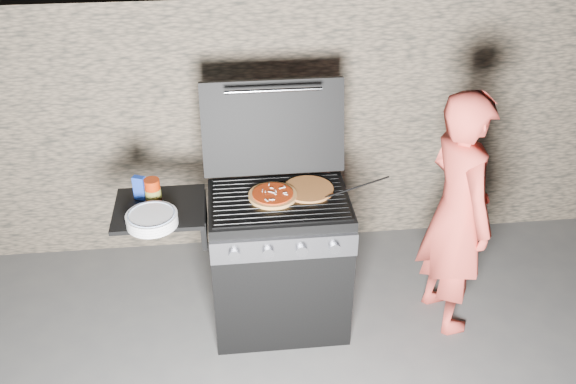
{
  "coord_description": "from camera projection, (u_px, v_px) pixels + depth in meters",
  "views": [
    {
      "loc": [
        -0.28,
        -3.03,
        2.85
      ],
      "look_at": [
        0.05,
        0.0,
        0.95
      ],
      "focal_mm": 40.0,
      "sensor_mm": 36.0,
      "label": 1
    }
  ],
  "objects": [
    {
      "name": "sauce_jar",
      "position": [
        153.0,
        190.0,
        3.57
      ],
      "size": [
        0.1,
        0.1,
        0.14
      ],
      "primitive_type": "cylinder",
      "rotation": [
        0.0,
        0.0,
        -0.19
      ],
      "color": "#A72607",
      "rests_on": "gas_grill"
    },
    {
      "name": "stone_wall",
      "position": [
        265.0,
        120.0,
        4.5
      ],
      "size": [
        8.0,
        0.35,
        1.8
      ],
      "primitive_type": "cube",
      "color": "#836E56",
      "rests_on": "ground"
    },
    {
      "name": "person",
      "position": [
        457.0,
        214.0,
        3.73
      ],
      "size": [
        0.48,
        0.63,
        1.55
      ],
      "primitive_type": "imported",
      "rotation": [
        0.0,
        0.0,
        1.77
      ],
      "color": "#E64A3C",
      "rests_on": "ground"
    },
    {
      "name": "ground",
      "position": [
        280.0,
        318.0,
        4.1
      ],
      "size": [
        50.0,
        50.0,
        0.0
      ],
      "primitive_type": "plane",
      "color": "#474747"
    },
    {
      "name": "plate_stack",
      "position": [
        152.0,
        219.0,
        3.4
      ],
      "size": [
        0.32,
        0.32,
        0.06
      ],
      "primitive_type": "cylinder",
      "rotation": [
        0.0,
        0.0,
        -0.18
      ],
      "color": "white",
      "rests_on": "gas_grill"
    },
    {
      "name": "pizza_plain",
      "position": [
        308.0,
        189.0,
        3.68
      ],
      "size": [
        0.3,
        0.3,
        0.02
      ],
      "primitive_type": "cylinder",
      "rotation": [
        0.0,
        0.0,
        -0.04
      ],
      "color": "#E88244",
      "rests_on": "gas_grill"
    },
    {
      "name": "gas_grill",
      "position": [
        238.0,
        265.0,
        3.83
      ],
      "size": [
        1.34,
        0.79,
        0.91
      ],
      "primitive_type": null,
      "color": "black",
      "rests_on": "ground"
    },
    {
      "name": "pizza_topped",
      "position": [
        273.0,
        195.0,
        3.62
      ],
      "size": [
        0.31,
        0.31,
        0.03
      ],
      "primitive_type": null,
      "rotation": [
        0.0,
        0.0,
        -0.15
      ],
      "color": "#AA7D48",
      "rests_on": "gas_grill"
    },
    {
      "name": "tongs",
      "position": [
        357.0,
        188.0,
        3.63
      ],
      "size": [
        0.39,
        0.09,
        0.08
      ],
      "primitive_type": "cylinder",
      "rotation": [
        0.0,
        1.4,
        0.19
      ],
      "color": "black",
      "rests_on": "gas_grill"
    },
    {
      "name": "blue_carton",
      "position": [
        140.0,
        188.0,
        3.59
      ],
      "size": [
        0.08,
        0.06,
        0.14
      ],
      "primitive_type": "cube",
      "rotation": [
        0.0,
        0.0,
        -0.38
      ],
      "color": "#1636A2",
      "rests_on": "gas_grill"
    }
  ]
}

